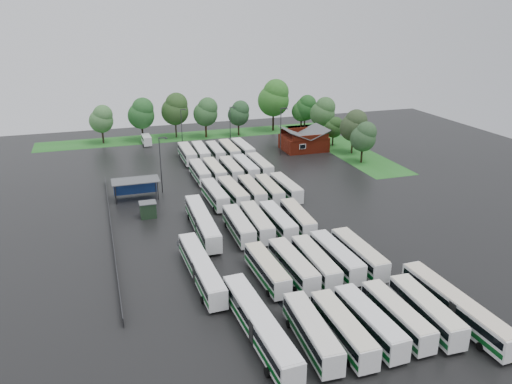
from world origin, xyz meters
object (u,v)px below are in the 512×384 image
object	(u,v)px
brick_building	(304,142)
artic_bus_west_a	(259,325)
minibus	(147,140)
artic_bus_east	(455,306)

from	to	relation	value
brick_building	artic_bus_west_a	xyz separation A→B (m)	(-33.10, -65.98, -0.12)
artic_bus_west_a	minibus	size ratio (longest dim) A/B	3.19
artic_bus_east	minibus	bearing A→B (deg)	103.75
artic_bus_east	minibus	xyz separation A→B (m)	(-23.42, 85.79, -0.38)
brick_building	artic_bus_west_a	bearing A→B (deg)	-116.64
minibus	artic_bus_east	bearing A→B (deg)	-76.00
artic_bus_west_a	artic_bus_east	distance (m)	21.54
brick_building	minibus	bearing A→B (deg)	154.85
minibus	artic_bus_west_a	bearing A→B (deg)	-89.78
brick_building	artic_bus_east	xyz separation A→B (m)	(-11.82, -69.24, -0.20)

